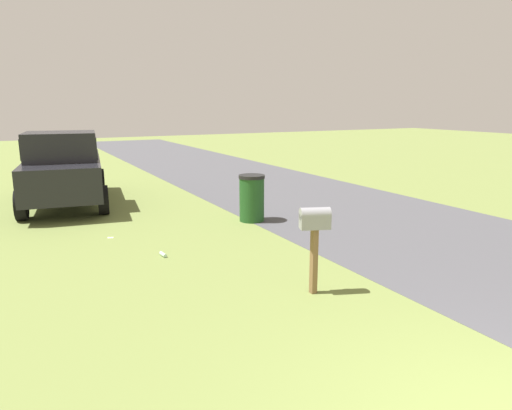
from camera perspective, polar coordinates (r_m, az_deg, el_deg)
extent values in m
cube|color=#47474C|center=(11.31, 17.75, -2.69)|extent=(60.00, 5.82, 0.01)
cube|color=brown|center=(7.06, 7.13, -6.87)|extent=(0.09, 0.09, 1.01)
cube|color=gray|center=(6.88, 7.26, -2.01)|extent=(0.34, 0.49, 0.22)
cylinder|color=gray|center=(6.86, 7.29, -1.12)|extent=(0.34, 0.49, 0.20)
cube|color=red|center=(6.96, 6.76, -1.29)|extent=(0.02, 0.04, 0.18)
cube|color=black|center=(14.27, -22.48, 3.56)|extent=(5.27, 2.63, 0.90)
cube|color=black|center=(13.58, -22.88, 6.67)|extent=(1.95, 2.00, 0.76)
cube|color=black|center=(13.58, -22.88, 6.67)|extent=(1.91, 2.03, 0.53)
cube|color=black|center=(15.29, -19.13, 6.27)|extent=(2.61, 0.46, 0.12)
cube|color=black|center=(15.38, -25.76, 5.76)|extent=(2.61, 0.46, 0.12)
cylinder|color=black|center=(12.69, -18.30, 0.60)|extent=(0.79, 0.37, 0.76)
cylinder|color=black|center=(12.81, -26.92, -0.02)|extent=(0.79, 0.37, 0.76)
cylinder|color=black|center=(15.97, -18.63, 2.87)|extent=(0.79, 0.37, 0.76)
cylinder|color=black|center=(16.06, -25.50, 2.37)|extent=(0.79, 0.37, 0.76)
cylinder|color=#1E4C1E|center=(11.33, -0.52, 0.66)|extent=(0.61, 0.61, 1.06)
cylinder|color=black|center=(11.23, -0.53, 3.52)|extent=(0.64, 0.64, 0.08)
cylinder|color=#B2D8BF|center=(8.98, -11.36, -5.98)|extent=(0.23, 0.09, 0.07)
cube|color=silver|center=(10.48, -17.48, -3.84)|extent=(0.12, 0.14, 0.01)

